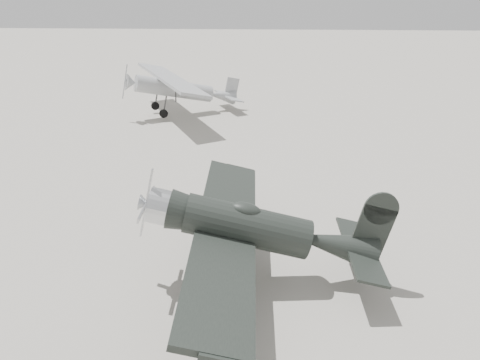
# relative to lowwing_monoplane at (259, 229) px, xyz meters

# --- Properties ---
(ground) EXTENTS (160.00, 160.00, 0.00)m
(ground) POSITION_rel_lowwing_monoplane_xyz_m (-1.96, 2.26, -1.81)
(ground) COLOR gray
(ground) RESTS_ON ground
(lowwing_monoplane) EXTENTS (7.59, 10.54, 3.42)m
(lowwing_monoplane) POSITION_rel_lowwing_monoplane_xyz_m (0.00, 0.00, 0.00)
(lowwing_monoplane) COLOR black
(lowwing_monoplane) RESTS_ON ground
(highwing_monoplane) EXTENTS (8.78, 11.14, 3.28)m
(highwing_monoplane) POSITION_rel_lowwing_monoplane_xyz_m (-5.91, 19.63, 0.25)
(highwing_monoplane) COLOR gray
(highwing_monoplane) RESTS_ON ground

